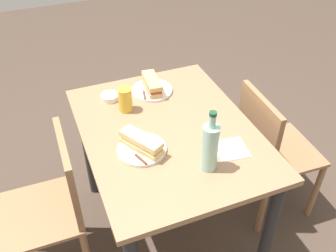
{
  "coord_description": "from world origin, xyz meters",
  "views": [
    {
      "loc": [
        -1.33,
        0.53,
        1.93
      ],
      "look_at": [
        0.0,
        0.0,
        0.79
      ],
      "focal_mm": 40.39,
      "sensor_mm": 36.0,
      "label": 1
    }
  ],
  "objects_px": {
    "baguette_sandwich_near": "(141,142)",
    "plate_far": "(152,90)",
    "dining_table": "(168,149)",
    "baguette_sandwich_far": "(152,84)",
    "plate_near": "(142,149)",
    "knife_near": "(136,155)",
    "chair_near": "(269,148)",
    "beer_glass": "(125,100)",
    "knife_far": "(143,91)",
    "olive_bowl": "(110,97)",
    "chair_far": "(54,203)",
    "water_bottle": "(210,147)"
  },
  "relations": [
    {
      "from": "baguette_sandwich_near",
      "to": "knife_near",
      "type": "distance_m",
      "value": 0.06
    },
    {
      "from": "baguette_sandwich_near",
      "to": "baguette_sandwich_far",
      "type": "height_order",
      "value": "same"
    },
    {
      "from": "water_bottle",
      "to": "olive_bowl",
      "type": "distance_m",
      "value": 0.72
    },
    {
      "from": "knife_near",
      "to": "baguette_sandwich_far",
      "type": "xyz_separation_m",
      "value": [
        0.48,
        -0.25,
        0.03
      ]
    },
    {
      "from": "baguette_sandwich_far",
      "to": "olive_bowl",
      "type": "bearing_deg",
      "value": 87.13
    },
    {
      "from": "chair_near",
      "to": "knife_far",
      "type": "bearing_deg",
      "value": 57.92
    },
    {
      "from": "baguette_sandwich_near",
      "to": "knife_near",
      "type": "bearing_deg",
      "value": 131.62
    },
    {
      "from": "plate_far",
      "to": "dining_table",
      "type": "bearing_deg",
      "value": 173.05
    },
    {
      "from": "baguette_sandwich_far",
      "to": "knife_far",
      "type": "distance_m",
      "value": 0.06
    },
    {
      "from": "baguette_sandwich_near",
      "to": "plate_far",
      "type": "distance_m",
      "value": 0.49
    },
    {
      "from": "chair_near",
      "to": "knife_near",
      "type": "distance_m",
      "value": 0.87
    },
    {
      "from": "knife_near",
      "to": "knife_far",
      "type": "height_order",
      "value": "same"
    },
    {
      "from": "knife_far",
      "to": "beer_glass",
      "type": "xyz_separation_m",
      "value": [
        -0.11,
        0.13,
        0.05
      ]
    },
    {
      "from": "dining_table",
      "to": "baguette_sandwich_near",
      "type": "xyz_separation_m",
      "value": [
        -0.1,
        0.17,
        0.18
      ]
    },
    {
      "from": "chair_near",
      "to": "dining_table",
      "type": "bearing_deg",
      "value": 85.52
    },
    {
      "from": "chair_near",
      "to": "plate_far",
      "type": "bearing_deg",
      "value": 55.11
    },
    {
      "from": "beer_glass",
      "to": "knife_far",
      "type": "bearing_deg",
      "value": -51.06
    },
    {
      "from": "knife_near",
      "to": "plate_near",
      "type": "bearing_deg",
      "value": -48.38
    },
    {
      "from": "plate_far",
      "to": "chair_far",
      "type": "bearing_deg",
      "value": 118.16
    },
    {
      "from": "knife_far",
      "to": "baguette_sandwich_far",
      "type": "bearing_deg",
      "value": -83.05
    },
    {
      "from": "dining_table",
      "to": "baguette_sandwich_far",
      "type": "distance_m",
      "value": 0.39
    },
    {
      "from": "baguette_sandwich_far",
      "to": "knife_far",
      "type": "xyz_separation_m",
      "value": [
        -0.01,
        0.05,
        -0.03
      ]
    },
    {
      "from": "plate_near",
      "to": "baguette_sandwich_near",
      "type": "xyz_separation_m",
      "value": [
        0.0,
        0.0,
        0.04
      ]
    },
    {
      "from": "chair_far",
      "to": "beer_glass",
      "type": "distance_m",
      "value": 0.62
    },
    {
      "from": "dining_table",
      "to": "chair_far",
      "type": "distance_m",
      "value": 0.62
    },
    {
      "from": "chair_near",
      "to": "knife_near",
      "type": "bearing_deg",
      "value": 96.22
    },
    {
      "from": "chair_far",
      "to": "knife_near",
      "type": "distance_m",
      "value": 0.51
    },
    {
      "from": "plate_near",
      "to": "plate_far",
      "type": "relative_size",
      "value": 1.0
    },
    {
      "from": "baguette_sandwich_far",
      "to": "water_bottle",
      "type": "distance_m",
      "value": 0.66
    },
    {
      "from": "plate_far",
      "to": "knife_far",
      "type": "xyz_separation_m",
      "value": [
        -0.01,
        0.05,
        0.01
      ]
    },
    {
      "from": "dining_table",
      "to": "plate_near",
      "type": "distance_m",
      "value": 0.24
    },
    {
      "from": "chair_far",
      "to": "knife_far",
      "type": "bearing_deg",
      "value": -60.22
    },
    {
      "from": "chair_near",
      "to": "baguette_sandwich_far",
      "type": "bearing_deg",
      "value": 55.11
    },
    {
      "from": "plate_near",
      "to": "knife_far",
      "type": "distance_m",
      "value": 0.46
    },
    {
      "from": "olive_bowl",
      "to": "plate_far",
      "type": "bearing_deg",
      "value": -92.87
    },
    {
      "from": "baguette_sandwich_far",
      "to": "chair_far",
      "type": "bearing_deg",
      "value": 118.16
    },
    {
      "from": "beer_glass",
      "to": "olive_bowl",
      "type": "distance_m",
      "value": 0.14
    },
    {
      "from": "chair_near",
      "to": "plate_near",
      "type": "bearing_deg",
      "value": 93.9
    },
    {
      "from": "chair_far",
      "to": "baguette_sandwich_far",
      "type": "xyz_separation_m",
      "value": [
        0.34,
        -0.64,
        0.33
      ]
    },
    {
      "from": "chair_far",
      "to": "chair_near",
      "type": "relative_size",
      "value": 1.0
    },
    {
      "from": "chair_near",
      "to": "knife_near",
      "type": "xyz_separation_m",
      "value": [
        -0.09,
        0.81,
        0.3
      ]
    },
    {
      "from": "dining_table",
      "to": "beer_glass",
      "type": "height_order",
      "value": "beer_glass"
    },
    {
      "from": "water_bottle",
      "to": "plate_far",
      "type": "bearing_deg",
      "value": 2.06
    },
    {
      "from": "olive_bowl",
      "to": "knife_near",
      "type": "bearing_deg",
      "value": 178.59
    },
    {
      "from": "plate_near",
      "to": "knife_near",
      "type": "xyz_separation_m",
      "value": [
        -0.04,
        0.04,
        0.01
      ]
    },
    {
      "from": "chair_near",
      "to": "knife_near",
      "type": "height_order",
      "value": "chair_near"
    },
    {
      "from": "plate_near",
      "to": "water_bottle",
      "type": "xyz_separation_m",
      "value": [
        -0.21,
        -0.23,
        0.11
      ]
    },
    {
      "from": "baguette_sandwich_near",
      "to": "knife_far",
      "type": "relative_size",
      "value": 1.22
    },
    {
      "from": "chair_near",
      "to": "beer_glass",
      "type": "bearing_deg",
      "value": 69.62
    },
    {
      "from": "chair_far",
      "to": "plate_far",
      "type": "relative_size",
      "value": 3.8
    }
  ]
}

